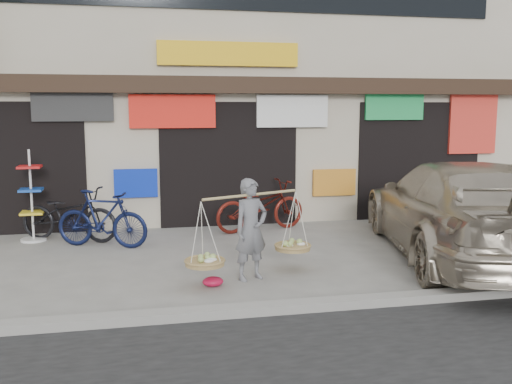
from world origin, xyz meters
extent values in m
plane|color=gray|center=(0.00, 0.00, 0.00)|extent=(70.00, 70.00, 0.00)
cube|color=gray|center=(0.00, -2.00, 0.06)|extent=(70.00, 0.25, 0.12)
cube|color=#BAAE96|center=(0.00, 6.50, 3.50)|extent=(14.00, 6.00, 7.00)
cube|color=black|center=(0.00, 3.35, 3.05)|extent=(14.00, 0.35, 0.35)
cube|color=black|center=(-4.50, 3.75, 1.35)|extent=(3.00, 0.60, 2.70)
cube|color=black|center=(0.00, 3.75, 1.35)|extent=(3.00, 0.60, 2.70)
cube|color=black|center=(4.50, 3.75, 1.35)|extent=(3.00, 0.60, 2.70)
cube|color=#282828|center=(-3.20, 3.42, 2.60)|extent=(1.60, 0.08, 0.60)
cube|color=red|center=(-1.20, 3.42, 2.50)|extent=(1.80, 0.08, 0.70)
cube|color=silver|center=(1.40, 3.42, 2.50)|extent=(1.60, 0.08, 0.70)
cube|color=green|center=(3.80, 3.42, 2.60)|extent=(1.40, 0.08, 0.60)
cube|color=red|center=(5.80, 3.42, 2.20)|extent=(1.20, 0.08, 1.40)
cube|color=#0A28BA|center=(-2.00, 3.42, 1.00)|extent=(0.90, 0.08, 0.60)
cube|color=orange|center=(2.40, 3.42, 0.90)|extent=(1.00, 0.08, 0.60)
cube|color=yellow|center=(0.00, 3.42, 3.70)|extent=(3.00, 0.08, 0.50)
imported|color=slate|center=(-0.32, -0.54, 0.77)|extent=(0.66, 0.56, 1.54)
cylinder|color=tan|center=(-0.32, -0.54, 1.29)|extent=(1.54, 0.68, 0.04)
cylinder|color=#A0824C|center=(-1.05, -0.85, 0.38)|extent=(0.56, 0.56, 0.07)
ellipsoid|color=#A5BF66|center=(-1.05, -0.85, 0.44)|extent=(0.39, 0.39, 0.10)
cylinder|color=#A0824C|center=(0.42, -0.23, 0.38)|extent=(0.56, 0.56, 0.07)
ellipsoid|color=#A5BF66|center=(0.42, -0.23, 0.44)|extent=(0.39, 0.39, 0.10)
imported|color=black|center=(-3.28, 2.63, 0.53)|extent=(2.12, 1.47, 1.06)
imported|color=#0F1639|center=(-2.63, 1.99, 0.54)|extent=(1.84, 1.17, 1.08)
imported|color=#5B160F|center=(0.55, 2.79, 0.53)|extent=(2.14, 1.20, 1.06)
imported|color=#AFA28D|center=(3.46, -0.03, 0.85)|extent=(3.60, 6.22, 1.69)
cube|color=black|center=(4.07, 2.67, 0.55)|extent=(1.68, 0.47, 0.45)
cube|color=silver|center=(4.09, 2.74, 0.45)|extent=(0.44, 0.12, 0.12)
cylinder|color=silver|center=(-3.98, 2.80, 0.02)|extent=(0.49, 0.49, 0.04)
cylinder|color=silver|center=(-3.98, 2.80, 0.89)|extent=(0.04, 0.04, 1.79)
cube|color=yellow|center=(-3.98, 2.80, 0.56)|extent=(0.44, 0.44, 0.04)
cube|color=#194CB2|center=(-3.98, 2.80, 1.01)|extent=(0.44, 0.44, 0.04)
cube|color=red|center=(-3.98, 2.80, 1.45)|extent=(0.44, 0.44, 0.04)
ellipsoid|color=#BC1138|center=(-0.93, -0.77, 0.07)|extent=(0.31, 0.25, 0.14)
camera|label=1|loc=(-1.95, -8.74, 2.58)|focal=40.00mm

